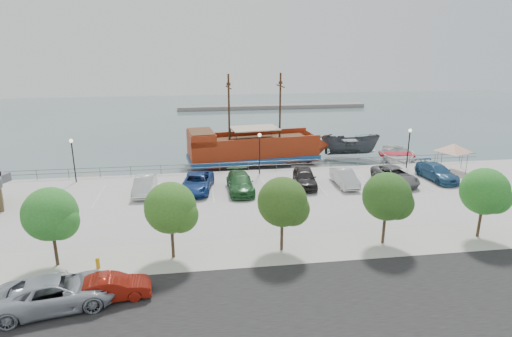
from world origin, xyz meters
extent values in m
plane|color=#506062|center=(0.00, 0.00, -1.00)|extent=(160.00, 160.00, 0.00)
cube|color=black|center=(0.00, -16.00, 0.01)|extent=(100.00, 8.00, 0.04)
cube|color=#BEB8A4|center=(0.00, -10.00, 0.01)|extent=(100.00, 4.00, 0.05)
cylinder|color=#5D5E5E|center=(0.00, 7.80, 0.95)|extent=(50.00, 0.06, 0.06)
cylinder|color=#5D5E5E|center=(0.00, 7.80, 0.55)|extent=(50.00, 0.06, 0.06)
cube|color=gray|center=(10.00, 55.00, -0.60)|extent=(40.00, 3.00, 0.80)
cube|color=maroon|center=(0.26, 13.41, 0.77)|extent=(15.37, 6.46, 2.42)
cube|color=#184A8A|center=(0.26, 13.41, -0.02)|extent=(15.68, 6.77, 0.56)
cone|color=maroon|center=(8.40, 14.42, 0.77)|extent=(3.51, 4.81, 4.47)
cube|color=maroon|center=(-5.75, 12.67, 2.63)|extent=(3.35, 4.97, 1.30)
cube|color=#573218|center=(-5.75, 12.67, 3.33)|extent=(3.12, 4.57, 0.11)
cube|color=#573218|center=(0.72, 13.47, 2.03)|extent=(12.53, 5.56, 0.14)
cube|color=maroon|center=(-0.02, 15.63, 2.31)|extent=(14.82, 2.02, 0.65)
cube|color=maroon|center=(0.53, 11.19, 2.31)|extent=(14.82, 2.02, 0.65)
cylinder|color=#382111|center=(3.50, 13.81, 5.80)|extent=(0.25, 0.25, 7.64)
cylinder|color=#382111|center=(-2.51, 13.07, 5.80)|extent=(0.25, 0.25, 7.64)
cylinder|color=#382111|center=(3.50, 13.81, 8.13)|extent=(0.47, 2.79, 0.13)
cylinder|color=#382111|center=(-2.51, 13.07, 8.13)|extent=(0.47, 2.79, 0.13)
cube|color=beige|center=(0.44, 13.43, 3.38)|extent=(5.80, 4.18, 0.11)
cylinder|color=#382111|center=(9.05, 14.50, 1.89)|extent=(2.32, 0.43, 0.55)
imported|color=#3E434A|center=(12.64, 14.73, 0.37)|extent=(7.53, 4.42, 2.74)
imported|color=white|center=(17.32, 11.57, -0.18)|extent=(7.49, 9.10, 1.64)
cube|color=gray|center=(-15.33, 9.20, -0.81)|extent=(7.04, 3.73, 0.39)
cube|color=slate|center=(7.84, 9.20, -0.78)|extent=(7.87, 3.70, 0.43)
cube|color=gray|center=(16.12, 9.20, -0.78)|extent=(7.92, 3.84, 0.44)
cylinder|color=slate|center=(19.67, 6.75, 1.03)|extent=(0.09, 0.09, 2.06)
cylinder|color=slate|center=(21.91, 5.82, 1.03)|extent=(0.09, 0.09, 2.06)
cylinder|color=slate|center=(18.73, 4.51, 1.03)|extent=(0.09, 0.09, 2.06)
cylinder|color=slate|center=(20.97, 3.57, 1.03)|extent=(0.09, 0.09, 2.06)
pyramid|color=silver|center=(20.32, 5.16, 2.85)|extent=(5.14, 5.14, 0.84)
imported|color=#9DA3AD|center=(-13.68, -14.45, 0.84)|extent=(6.47, 3.96, 1.68)
imported|color=maroon|center=(-11.03, -14.13, 0.67)|extent=(4.24, 1.91, 1.35)
cylinder|color=orange|center=(-12.44, -10.80, 0.29)|extent=(0.24, 0.24, 0.59)
sphere|color=orange|center=(-12.44, -10.80, 0.61)|extent=(0.26, 0.26, 0.26)
cylinder|color=black|center=(-18.00, 6.50, 2.00)|extent=(0.12, 0.12, 4.00)
sphere|color=#FFF2CC|center=(-18.00, 6.50, 4.10)|extent=(0.36, 0.36, 0.36)
cylinder|color=black|center=(0.00, 6.50, 2.00)|extent=(0.12, 0.12, 4.00)
sphere|color=#FFF2CC|center=(0.00, 6.50, 4.10)|extent=(0.36, 0.36, 0.36)
cylinder|color=black|center=(16.00, 6.50, 2.00)|extent=(0.12, 0.12, 4.00)
sphere|color=#FFF2CC|center=(16.00, 6.50, 4.10)|extent=(0.36, 0.36, 0.36)
cylinder|color=#473321|center=(-15.00, -10.00, 1.10)|extent=(0.20, 0.20, 2.20)
sphere|color=#296C24|center=(-15.00, -10.00, 3.40)|extent=(3.20, 3.20, 3.20)
sphere|color=#296C24|center=(-14.40, -10.30, 3.00)|extent=(2.20, 2.20, 2.20)
cylinder|color=#473321|center=(-8.00, -10.00, 1.10)|extent=(0.20, 0.20, 2.20)
sphere|color=#305E1D|center=(-8.00, -10.00, 3.40)|extent=(3.20, 3.20, 3.20)
sphere|color=#305E1D|center=(-7.40, -10.30, 3.00)|extent=(2.20, 2.20, 2.20)
cylinder|color=#473321|center=(-1.00, -10.00, 1.10)|extent=(0.20, 0.20, 2.20)
sphere|color=#2A4A17|center=(-1.00, -10.00, 3.40)|extent=(3.20, 3.20, 3.20)
sphere|color=#2A4A17|center=(-0.40, -10.30, 3.00)|extent=(2.20, 2.20, 2.20)
cylinder|color=#473321|center=(6.00, -10.00, 1.10)|extent=(0.20, 0.20, 2.20)
sphere|color=#264B19|center=(6.00, -10.00, 3.40)|extent=(3.20, 3.20, 3.20)
sphere|color=#264B19|center=(6.60, -10.30, 3.00)|extent=(2.20, 2.20, 2.20)
cylinder|color=#473321|center=(13.00, -10.00, 1.10)|extent=(0.20, 0.20, 2.20)
sphere|color=#266B22|center=(13.00, -10.00, 3.40)|extent=(3.20, 3.20, 3.20)
sphere|color=#266B22|center=(13.60, -10.30, 3.00)|extent=(2.20, 2.20, 2.20)
imported|color=silver|center=(-11.03, 2.27, 0.78)|extent=(1.87, 4.83, 1.57)
imported|color=navy|center=(-6.38, 2.40, 0.78)|extent=(3.53, 5.97, 1.56)
imported|color=#265B2C|center=(-2.50, 1.69, 0.80)|extent=(2.29, 5.51, 1.59)
imported|color=black|center=(3.67, 2.27, 0.84)|extent=(2.57, 5.12, 1.68)
imported|color=silver|center=(7.45, 1.91, 0.76)|extent=(1.61, 4.60, 1.51)
imported|color=slate|center=(12.50, 1.93, 0.76)|extent=(3.30, 5.79, 1.52)
imported|color=#2A567F|center=(17.02, 2.32, 0.76)|extent=(2.66, 5.45, 1.53)
camera|label=1|loc=(-6.21, -34.86, 13.33)|focal=30.00mm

